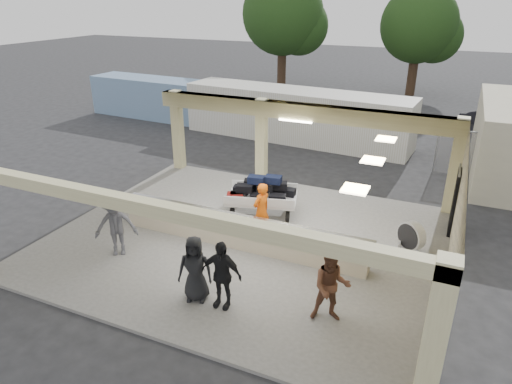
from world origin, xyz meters
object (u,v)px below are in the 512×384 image
at_px(baggage_handler, 261,211).
at_px(passenger_b, 221,274).
at_px(passenger_d, 195,269).
at_px(luggage_cart, 261,194).
at_px(drum_fan, 411,236).
at_px(baggage_counter, 239,232).
at_px(container_white, 295,115).
at_px(container_blue, 160,98).
at_px(car_dark, 498,126).
at_px(passenger_c, 116,225).
at_px(passenger_a, 331,286).

xyz_separation_m(baggage_handler, passenger_b, (0.49, -3.61, -0.02)).
bearing_deg(passenger_d, luggage_cart, 76.47).
height_order(drum_fan, passenger_b, passenger_b).
relative_size(drum_fan, passenger_d, 0.56).
bearing_deg(passenger_d, baggage_counter, 74.95).
relative_size(container_white, container_blue, 1.33).
distance_m(baggage_counter, baggage_handler, 1.00).
bearing_deg(baggage_counter, luggage_cart, 96.71).
relative_size(car_dark, container_blue, 0.46).
bearing_deg(drum_fan, passenger_b, -92.38).
distance_m(luggage_cart, car_dark, 16.05).
height_order(baggage_counter, container_white, container_white).
distance_m(passenger_d, car_dark, 20.56).
height_order(passenger_b, container_white, container_white).
xyz_separation_m(luggage_cart, car_dark, (8.04, 13.89, -0.15)).
height_order(baggage_handler, car_dark, baggage_handler).
bearing_deg(drum_fan, passenger_d, -97.06).
height_order(luggage_cart, drum_fan, luggage_cart).
height_order(luggage_cart, container_white, container_white).
distance_m(baggage_counter, passenger_c, 3.66).
bearing_deg(passenger_a, baggage_counter, 128.12).
distance_m(baggage_handler, car_dark, 17.13).
distance_m(passenger_b, container_blue, 20.07).
relative_size(baggage_handler, passenger_a, 1.00).
distance_m(luggage_cart, drum_fan, 5.21).
height_order(passenger_d, container_blue, container_blue).
distance_m(luggage_cart, passenger_a, 5.98).
bearing_deg(baggage_handler, passenger_b, 28.82).
distance_m(baggage_counter, container_blue, 17.37).
relative_size(passenger_c, passenger_d, 1.08).
relative_size(luggage_cart, car_dark, 0.64).
bearing_deg(container_blue, baggage_counter, -44.04).
bearing_deg(passenger_c, drum_fan, -8.85).
distance_m(passenger_a, passenger_c, 6.61).
bearing_deg(passenger_d, passenger_a, -8.41).
relative_size(passenger_c, container_white, 0.16).
relative_size(passenger_a, passenger_d, 1.05).
height_order(passenger_b, passenger_c, passenger_c).
relative_size(luggage_cart, container_blue, 0.29).
distance_m(baggage_handler, passenger_b, 3.65).
bearing_deg(drum_fan, passenger_c, -116.72).
relative_size(passenger_b, car_dark, 0.43).
xyz_separation_m(baggage_counter, drum_fan, (4.89, 1.80, 0.05)).
distance_m(luggage_cart, passenger_c, 5.12).
bearing_deg(passenger_b, drum_fan, 46.99).
xyz_separation_m(container_white, container_blue, (-9.46, 1.07, -0.13)).
height_order(passenger_c, container_white, container_white).
height_order(baggage_handler, passenger_c, passenger_c).
height_order(passenger_b, car_dark, passenger_b).
xyz_separation_m(baggage_handler, car_dark, (7.35, 15.47, -0.32)).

